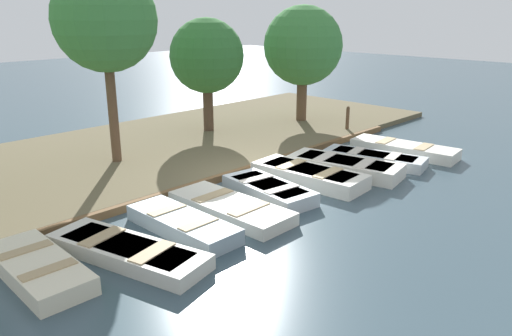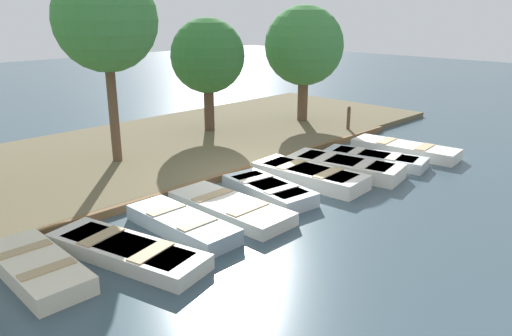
% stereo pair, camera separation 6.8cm
% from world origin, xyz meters
% --- Properties ---
extents(ground_plane, '(80.00, 80.00, 0.00)m').
position_xyz_m(ground_plane, '(0.00, 0.00, 0.00)').
color(ground_plane, '#384C56').
extents(shore_bank, '(8.00, 24.00, 0.20)m').
position_xyz_m(shore_bank, '(-5.00, 0.00, 0.10)').
color(shore_bank, brown).
rests_on(shore_bank, ground_plane).
extents(dock_walkway, '(1.52, 16.29, 0.20)m').
position_xyz_m(dock_walkway, '(-1.59, 0.00, 0.10)').
color(dock_walkway, brown).
rests_on(dock_walkway, ground_plane).
extents(rowboat_0, '(2.78, 1.12, 0.37)m').
position_xyz_m(rowboat_0, '(0.66, -6.36, 0.18)').
color(rowboat_0, beige).
rests_on(rowboat_0, ground_plane).
extents(rowboat_1, '(3.64, 1.88, 0.33)m').
position_xyz_m(rowboat_1, '(1.22, -4.83, 0.16)').
color(rowboat_1, beige).
rests_on(rowboat_1, ground_plane).
extents(rowboat_2, '(2.92, 1.01, 0.38)m').
position_xyz_m(rowboat_2, '(1.01, -3.30, 0.19)').
color(rowboat_2, '#8C9EA8').
rests_on(rowboat_2, ground_plane).
extents(rowboat_3, '(3.28, 1.26, 0.33)m').
position_xyz_m(rowboat_3, '(1.03, -1.87, 0.16)').
color(rowboat_3, beige).
rests_on(rowboat_3, ground_plane).
extents(rowboat_4, '(2.80, 1.44, 0.39)m').
position_xyz_m(rowboat_4, '(0.92, -0.40, 0.19)').
color(rowboat_4, '#B2BCC1').
rests_on(rowboat_4, ground_plane).
extents(rowboat_5, '(3.38, 1.48, 0.43)m').
position_xyz_m(rowboat_5, '(0.96, 1.24, 0.22)').
color(rowboat_5, silver).
rests_on(rowboat_5, ground_plane).
extents(rowboat_6, '(3.53, 1.87, 0.44)m').
position_xyz_m(rowboat_6, '(1.20, 2.63, 0.22)').
color(rowboat_6, silver).
rests_on(rowboat_6, ground_plane).
extents(rowboat_7, '(3.31, 1.67, 0.35)m').
position_xyz_m(rowboat_7, '(1.30, 4.12, 0.17)').
color(rowboat_7, '#B2BCC1').
rests_on(rowboat_7, ground_plane).
extents(rowboat_8, '(3.60, 1.46, 0.39)m').
position_xyz_m(rowboat_8, '(1.47, 5.74, 0.19)').
color(rowboat_8, silver).
rests_on(rowboat_8, ground_plane).
extents(mooring_post_far, '(0.13, 0.13, 1.10)m').
position_xyz_m(mooring_post_far, '(-1.57, 6.82, 0.56)').
color(mooring_post_far, brown).
rests_on(mooring_post_far, ground_plane).
extents(park_tree_left, '(3.00, 3.00, 5.92)m').
position_xyz_m(park_tree_left, '(-4.23, -1.78, 4.39)').
color(park_tree_left, brown).
rests_on(park_tree_left, ground_plane).
extents(park_tree_center, '(2.77, 2.77, 4.43)m').
position_xyz_m(park_tree_center, '(-5.32, 2.90, 3.01)').
color(park_tree_center, '#4C3828').
rests_on(park_tree_center, ground_plane).
extents(park_tree_right, '(3.20, 3.20, 4.89)m').
position_xyz_m(park_tree_right, '(-3.91, 6.84, 3.26)').
color(park_tree_right, brown).
rests_on(park_tree_right, ground_plane).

